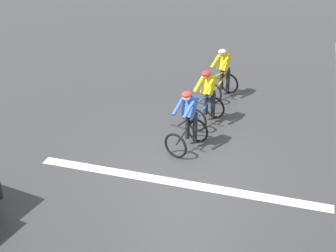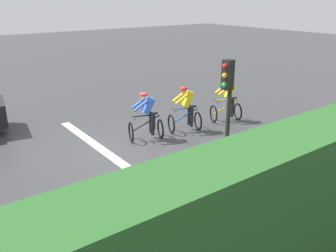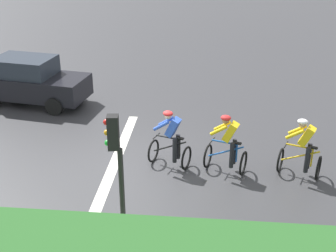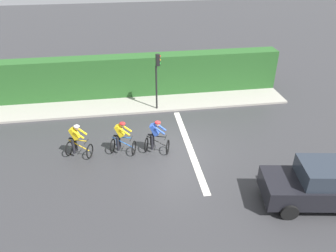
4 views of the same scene
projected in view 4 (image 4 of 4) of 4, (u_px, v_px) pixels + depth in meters
name	position (u px, v px, depth m)	size (l,w,h in m)	color
ground_plane	(177.00, 147.00, 15.60)	(80.00, 80.00, 0.00)	#333335
sidewalk_kerb	(129.00, 103.00, 19.63)	(2.80, 18.98, 0.12)	#9E998E
stone_wall_low	(128.00, 93.00, 20.28)	(0.44, 18.98, 0.57)	gray
hedge_wall	(127.00, 76.00, 20.03)	(1.10, 18.98, 2.57)	#265623
road_marking_stop_line	(189.00, 146.00, 15.68)	(7.00, 0.30, 0.01)	silver
cyclist_lead	(77.00, 141.00, 14.61)	(1.02, 1.25, 1.66)	black
cyclist_second	(122.00, 138.00, 14.81)	(0.98, 1.24, 1.66)	black
cyclist_mid	(156.00, 137.00, 14.89)	(0.99, 1.24, 1.66)	black
car_black	(321.00, 184.00, 11.96)	(2.38, 4.32, 1.76)	black
traffic_light_near_crossing	(157.00, 74.00, 17.83)	(0.22, 0.31, 3.34)	black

